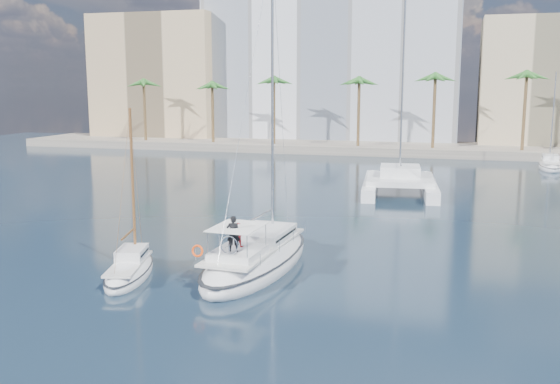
% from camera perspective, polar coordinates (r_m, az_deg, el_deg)
% --- Properties ---
extents(ground, '(160.00, 160.00, 0.00)m').
position_cam_1_polar(ground, '(36.66, 1.41, -6.11)').
color(ground, black).
rests_on(ground, ground).
extents(quay, '(120.00, 14.00, 1.20)m').
position_cam_1_polar(quay, '(96.04, 10.47, 3.96)').
color(quay, gray).
rests_on(quay, ground).
extents(building_modern, '(42.00, 16.00, 28.00)m').
position_cam_1_polar(building_modern, '(109.23, 4.88, 11.80)').
color(building_modern, white).
rests_on(building_modern, ground).
extents(building_tan_left, '(22.00, 14.00, 22.00)m').
position_cam_1_polar(building_tan_left, '(114.96, -10.62, 10.08)').
color(building_tan_left, tan).
rests_on(building_tan_left, ground).
extents(building_beige, '(20.00, 14.00, 20.00)m').
position_cam_1_polar(building_beige, '(105.03, 23.29, 8.96)').
color(building_beige, '#CABB91').
rests_on(building_beige, ground).
extents(palm_left, '(3.60, 3.60, 12.30)m').
position_cam_1_polar(palm_left, '(100.67, -9.52, 9.77)').
color(palm_left, brown).
rests_on(palm_left, ground).
extents(palm_centre, '(3.60, 3.60, 12.30)m').
position_cam_1_polar(palm_centre, '(91.59, 10.42, 9.76)').
color(palm_centre, brown).
rests_on(palm_centre, ground).
extents(main_sloop, '(4.65, 12.57, 18.34)m').
position_cam_1_polar(main_sloop, '(34.63, -2.13, -6.12)').
color(main_sloop, white).
rests_on(main_sloop, ground).
extents(small_sloop, '(3.63, 6.82, 9.37)m').
position_cam_1_polar(small_sloop, '(34.07, -13.57, -6.97)').
color(small_sloop, white).
rests_on(small_sloop, ground).
extents(catamaran, '(7.92, 13.89, 19.24)m').
position_cam_1_polar(catamaran, '(59.98, 10.90, 1.10)').
color(catamaran, white).
rests_on(catamaran, ground).
extents(seagull, '(1.08, 0.46, 0.20)m').
position_cam_1_polar(seagull, '(42.89, -5.10, -2.98)').
color(seagull, silver).
rests_on(seagull, ground).
extents(moored_yacht_a, '(3.37, 9.52, 11.90)m').
position_cam_1_polar(moored_yacht_a, '(82.57, 23.47, 1.97)').
color(moored_yacht_a, white).
rests_on(moored_yacht_a, ground).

